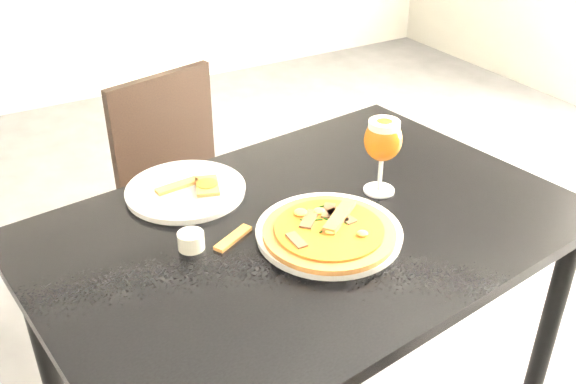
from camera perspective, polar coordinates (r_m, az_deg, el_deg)
dining_table at (r=1.49m, az=1.70°, el=-5.66°), size 1.29×0.94×0.75m
chair_far at (r=2.11m, az=-8.69°, el=-0.40°), size 0.48×0.48×0.85m
plate_main at (r=1.39m, az=3.65°, el=-3.65°), size 0.34×0.34×0.02m
pizza at (r=1.37m, az=3.69°, el=-3.46°), size 0.28×0.28×0.03m
plate_second at (r=1.56m, az=-9.07°, el=0.13°), size 0.37×0.37×0.02m
crust_scraps at (r=1.56m, az=-8.08°, el=0.58°), size 0.16×0.11×0.01m
loose_crust at (r=1.39m, az=-4.90°, el=-4.10°), size 0.11×0.07×0.01m
sauce_cup at (r=1.36m, az=-8.62°, el=-4.24°), size 0.06×0.06×0.04m
beer_glass at (r=1.51m, az=8.45°, el=4.56°), size 0.09×0.09×0.19m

